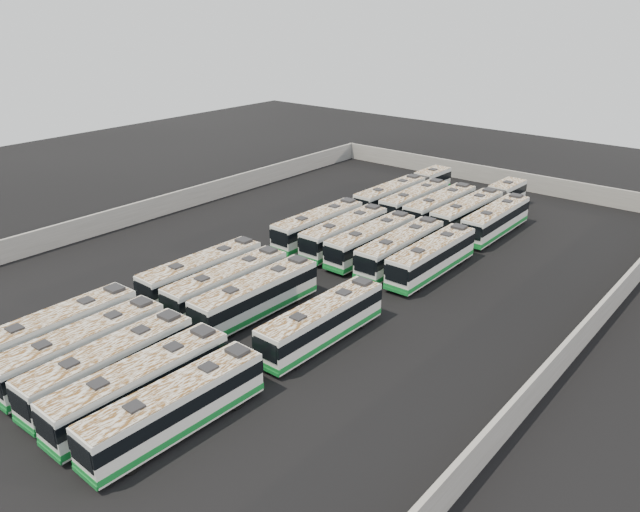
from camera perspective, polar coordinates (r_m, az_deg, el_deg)
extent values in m
plane|color=black|center=(53.24, -1.42, -1.74)|extent=(140.00, 140.00, 0.00)
cube|color=slate|center=(82.22, 15.51, 7.06)|extent=(45.20, 0.30, 2.20)
cube|color=slate|center=(43.13, 21.81, -8.05)|extent=(0.30, 73.20, 2.20)
cube|color=slate|center=(68.63, -15.68, 4.04)|extent=(0.30, 73.20, 2.20)
cube|color=beige|center=(44.59, -23.05, -6.48)|extent=(2.50, 11.22, 2.56)
cube|color=#116E2A|center=(45.02, -22.87, -7.52)|extent=(2.55, 11.27, 0.39)
cube|color=black|center=(44.40, -23.13, -5.99)|extent=(2.56, 11.28, 0.86)
cube|color=beige|center=(44.01, -23.30, -4.98)|extent=(2.45, 11.00, 0.07)
cube|color=black|center=(43.08, -26.15, -5.95)|extent=(0.90, 0.90, 0.13)
cube|color=black|center=(44.98, -20.62, -3.82)|extent=(0.90, 0.90, 0.13)
cube|color=black|center=(45.97, -18.28, -2.85)|extent=(1.23, 1.04, 0.24)
cylinder|color=black|center=(43.08, -26.30, -9.88)|extent=(0.28, 0.94, 0.93)
cylinder|color=black|center=(47.36, -19.70, -5.79)|extent=(0.28, 0.94, 0.93)
cylinder|color=black|center=(45.82, -18.34, -6.58)|extent=(0.28, 0.94, 0.93)
cube|color=beige|center=(42.13, -20.91, -7.91)|extent=(2.44, 11.05, 2.53)
cube|color=#116E2A|center=(42.58, -20.74, -8.98)|extent=(2.50, 11.10, 0.39)
cube|color=black|center=(41.93, -20.99, -7.41)|extent=(2.51, 11.11, 0.85)
cube|color=beige|center=(41.53, -21.16, -6.36)|extent=(2.40, 10.83, 0.06)
cube|color=black|center=(40.55, -24.09, -7.43)|extent=(0.88, 0.88, 0.13)
cube|color=black|center=(42.53, -18.40, -5.12)|extent=(0.88, 0.88, 0.13)
cube|color=black|center=(43.57, -16.02, -4.07)|extent=(1.21, 1.03, 0.24)
cylinder|color=black|center=(42.19, -25.52, -10.45)|extent=(0.27, 0.92, 0.92)
cylinder|color=black|center=(40.63, -24.23, -11.53)|extent=(0.27, 0.92, 0.92)
cylinder|color=black|center=(44.94, -17.55, -7.09)|extent=(0.27, 0.92, 0.92)
cylinder|color=black|center=(43.48, -16.07, -7.96)|extent=(0.27, 0.92, 0.92)
cube|color=beige|center=(39.77, -18.69, -9.48)|extent=(2.58, 11.06, 2.52)
cube|color=#116E2A|center=(40.25, -18.52, -10.60)|extent=(2.63, 11.11, 0.39)
cube|color=black|center=(39.56, -18.76, -8.97)|extent=(2.64, 11.12, 0.84)
cube|color=black|center=(37.54, -25.81, -12.21)|extent=(2.02, 0.11, 1.33)
cube|color=#116E2A|center=(38.31, -25.45, -13.95)|extent=(2.29, 0.16, 0.26)
cube|color=beige|center=(39.13, -18.92, -7.88)|extent=(2.53, 10.84, 0.06)
cube|color=black|center=(38.08, -21.96, -9.08)|extent=(0.89, 0.89, 0.13)
cube|color=black|center=(40.22, -16.09, -6.49)|extent=(0.89, 0.89, 0.13)
cube|color=black|center=(41.32, -13.66, -5.34)|extent=(1.22, 1.04, 0.24)
cylinder|color=black|center=(39.73, -23.55, -12.23)|extent=(0.28, 0.92, 0.92)
cylinder|color=black|center=(38.24, -22.06, -13.43)|extent=(0.28, 0.92, 0.92)
cylinder|color=black|center=(42.68, -15.34, -8.48)|extent=(0.28, 0.92, 0.92)
cylinder|color=black|center=(41.30, -13.66, -9.42)|extent=(0.28, 0.92, 0.92)
cube|color=beige|center=(37.39, -16.10, -11.30)|extent=(2.40, 11.22, 2.57)
cube|color=#116E2A|center=(37.90, -15.95, -12.48)|extent=(2.45, 11.27, 0.39)
cube|color=black|center=(37.16, -16.18, -10.75)|extent=(2.46, 11.28, 0.86)
cube|color=black|center=(35.13, -23.88, -14.33)|extent=(2.05, 0.07, 1.35)
cube|color=#116E2A|center=(35.96, -23.51, -16.17)|extent=(2.33, 0.11, 0.26)
cube|color=beige|center=(36.69, -16.33, -9.59)|extent=(2.35, 10.99, 0.07)
cube|color=black|center=(35.62, -19.63, -10.92)|extent=(0.89, 0.89, 0.13)
cube|color=black|center=(37.81, -13.27, -8.06)|extent=(0.89, 0.89, 0.13)
cube|color=black|center=(38.94, -10.66, -6.79)|extent=(1.22, 1.03, 0.24)
cylinder|color=black|center=(37.37, -21.44, -14.23)|extent=(0.27, 0.94, 0.93)
cylinder|color=black|center=(35.90, -19.79, -15.64)|extent=(0.27, 0.94, 0.93)
cylinder|color=black|center=(40.37, -12.55, -10.10)|extent=(0.27, 0.94, 0.93)
cylinder|color=black|center=(39.02, -10.70, -11.19)|extent=(0.27, 0.94, 0.93)
cube|color=beige|center=(35.27, -13.09, -13.31)|extent=(2.51, 10.92, 2.49)
cube|color=#116E2A|center=(35.80, -12.96, -14.50)|extent=(2.56, 10.97, 0.38)
cube|color=black|center=(35.03, -13.15, -12.76)|extent=(2.57, 10.98, 0.83)
cube|color=black|center=(32.99, -21.03, -16.60)|extent=(1.99, 0.11, 1.31)
cube|color=#116E2A|center=(33.84, -20.69, -18.44)|extent=(2.27, 0.15, 0.25)
cube|color=beige|center=(34.55, -13.28, -11.59)|extent=(2.46, 10.70, 0.06)
cube|color=black|center=(33.46, -16.65, -13.04)|extent=(0.88, 0.88, 0.13)
cube|color=black|center=(35.67, -10.18, -9.96)|extent=(0.88, 0.88, 0.13)
cube|color=black|center=(36.81, -7.55, -8.59)|extent=(1.20, 1.02, 0.24)
cylinder|color=black|center=(35.20, -18.62, -16.35)|extent=(0.27, 0.91, 0.91)
cylinder|color=black|center=(33.85, -16.81, -17.88)|extent=(0.27, 0.91, 0.91)
cylinder|color=black|center=(38.22, -9.59, -11.92)|extent=(0.27, 0.91, 0.91)
cylinder|color=black|center=(36.97, -7.60, -13.10)|extent=(0.27, 0.91, 0.91)
cube|color=beige|center=(50.65, -10.73, -1.52)|extent=(2.44, 11.00, 2.51)
cube|color=#116E2A|center=(51.03, -10.66, -2.46)|extent=(2.49, 11.05, 0.38)
cube|color=black|center=(50.49, -10.77, -1.09)|extent=(2.50, 11.06, 0.84)
cube|color=black|center=(47.65, -15.86, -3.21)|extent=(2.01, 0.09, 1.33)
cube|color=#116E2A|center=(48.25, -15.68, -4.71)|extent=(2.29, 0.13, 0.26)
cube|color=beige|center=(50.15, -10.84, -0.18)|extent=(2.39, 10.78, 0.06)
cube|color=black|center=(48.79, -13.03, -0.91)|extent=(0.88, 0.88, 0.13)
cube|color=black|center=(51.53, -8.78, 0.70)|extent=(0.88, 0.88, 0.13)
cube|color=black|center=(52.86, -7.01, 1.42)|extent=(1.20, 1.02, 0.24)
cylinder|color=black|center=(49.98, -14.46, -3.62)|extent=(0.27, 0.92, 0.91)
cylinder|color=black|center=(48.52, -13.09, -4.30)|extent=(0.27, 0.92, 0.91)
cylinder|color=black|center=(53.83, -8.44, -1.18)|extent=(0.27, 0.92, 0.91)
cylinder|color=black|center=(52.48, -7.02, -1.74)|extent=(0.27, 0.92, 0.91)
cube|color=beige|center=(48.30, -8.46, -2.59)|extent=(2.28, 10.93, 2.50)
cube|color=#116E2A|center=(48.69, -8.40, -3.57)|extent=(2.33, 10.98, 0.38)
cube|color=black|center=(48.13, -8.49, -2.15)|extent=(2.34, 10.99, 0.84)
cube|color=black|center=(45.12, -13.63, -4.49)|extent=(2.00, 0.06, 1.32)
cube|color=#116E2A|center=(45.75, -13.47, -6.04)|extent=(2.28, 0.10, 0.25)
cube|color=beige|center=(47.78, -8.55, -1.20)|extent=(2.24, 10.71, 0.06)
cube|color=black|center=(46.33, -10.74, -2.01)|extent=(0.87, 0.87, 0.13)
cube|color=black|center=(49.23, -6.49, -0.25)|extent=(0.87, 0.87, 0.13)
cube|color=black|center=(50.63, -4.73, 0.54)|extent=(1.18, 1.00, 0.24)
cylinder|color=black|center=(47.50, -12.30, -4.84)|extent=(0.26, 0.91, 0.91)
cylinder|color=black|center=(46.12, -10.77, -5.58)|extent=(0.26, 0.91, 0.91)
cylinder|color=black|center=(51.56, -6.26, -2.16)|extent=(0.26, 0.91, 0.91)
cylinder|color=black|center=(50.30, -4.70, -2.76)|extent=(0.26, 0.91, 0.91)
cube|color=beige|center=(46.20, -5.86, -3.65)|extent=(2.38, 11.03, 2.52)
cube|color=#116E2A|center=(46.61, -5.82, -4.67)|extent=(2.43, 11.08, 0.39)
cube|color=black|center=(46.02, -5.89, -3.19)|extent=(2.44, 11.09, 0.84)
cube|color=black|center=(42.87, -11.18, -5.74)|extent=(2.02, 0.08, 1.33)
cube|color=#116E2A|center=(43.54, -11.04, -7.37)|extent=(2.29, 0.12, 0.26)
cube|color=beige|center=(45.65, -5.93, -2.20)|extent=(2.34, 10.81, 0.06)
cube|color=black|center=(44.14, -8.18, -3.09)|extent=(0.88, 0.88, 0.13)
cube|color=black|center=(47.16, -3.83, -1.17)|extent=(0.88, 0.88, 0.13)
cube|color=black|center=(48.62, -2.05, -0.32)|extent=(1.20, 1.02, 0.24)
cylinder|color=black|center=(45.31, -9.88, -6.05)|extent=(0.26, 0.92, 0.92)
cylinder|color=black|center=(43.98, -8.20, -6.86)|extent=(0.26, 0.92, 0.92)
cylinder|color=black|center=(49.55, -3.70, -3.13)|extent=(0.26, 0.92, 0.92)
cylinder|color=black|center=(48.34, -2.01, -3.79)|extent=(0.26, 0.92, 0.92)
cube|color=beige|center=(42.49, 0.17, -6.04)|extent=(2.36, 10.82, 2.48)
cube|color=#116E2A|center=(42.93, 0.17, -7.10)|extent=(2.41, 10.87, 0.38)
cube|color=black|center=(42.30, 0.17, -5.55)|extent=(2.42, 10.89, 0.83)
cube|color=black|center=(38.90, -5.03, -8.56)|extent=(1.98, 0.08, 1.31)
cube|color=#116E2A|center=(39.63, -4.97, -10.26)|extent=(2.25, 0.12, 0.25)
cube|color=beige|center=(41.90, 0.17, -4.52)|extent=(2.32, 10.61, 0.06)
cube|color=black|center=(40.28, -2.02, -5.58)|extent=(0.86, 0.86, 0.13)
cube|color=black|center=(43.52, 2.19, -3.33)|extent=(0.86, 0.86, 0.13)
cube|color=black|center=(45.06, 3.89, -2.36)|extent=(1.18, 1.00, 0.23)
cylinder|color=black|center=(41.39, -3.98, -8.70)|extent=(0.26, 0.90, 0.90)
cylinder|color=black|center=(40.26, -1.98, -9.64)|extent=(0.26, 0.90, 0.90)
cylinder|color=black|center=(45.92, 2.03, -5.30)|extent=(0.26, 0.90, 0.90)
cylinder|color=black|center=(44.90, 3.97, -6.03)|extent=(0.26, 0.90, 0.90)
cube|color=beige|center=(60.15, -0.14, 2.80)|extent=(2.41, 11.00, 2.52)
cube|color=#116E2A|center=(60.47, -0.14, 1.98)|extent=(2.46, 11.06, 0.38)
cube|color=black|center=(60.02, -0.14, 3.18)|extent=(2.47, 11.07, 0.84)
cube|color=black|center=(56.23, -3.78, 1.64)|extent=(2.01, 0.08, 1.33)
cube|color=#116E2A|center=(56.74, -3.75, 0.32)|extent=(2.29, 0.13, 0.26)
cube|color=beige|center=(59.73, -0.14, 3.96)|extent=(2.36, 10.78, 0.06)
cube|color=black|center=(57.98, -1.69, 3.47)|extent=(0.88, 0.88, 0.13)
cube|color=black|center=(61.47, 1.32, 4.59)|extent=(0.88, 0.88, 0.13)
cube|color=black|center=(63.10, 2.58, 5.09)|extent=(1.20, 1.02, 0.24)
cylinder|color=black|center=(58.71, -3.09, 1.09)|extent=(0.27, 0.92, 0.91)
cylinder|color=black|center=(57.48, -1.67, 0.64)|extent=(0.27, 0.92, 0.91)
cylinder|color=black|center=(63.67, 1.24, 2.86)|extent=(0.27, 0.92, 0.91)
cylinder|color=black|center=(62.53, 2.63, 2.47)|extent=(0.27, 0.92, 0.91)
cube|color=beige|center=(58.37, 2.28, 2.13)|extent=(2.47, 10.89, 2.49)
cube|color=#116E2A|center=(58.69, 2.26, 1.30)|extent=(2.52, 10.94, 0.38)
cube|color=black|center=(58.22, 2.28, 2.51)|extent=(2.53, 10.95, 0.83)
cube|color=black|center=(54.25, -1.13, 0.86)|extent=(1.99, 0.10, 1.31)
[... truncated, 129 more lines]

